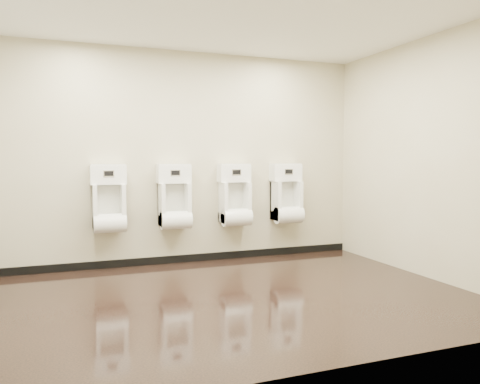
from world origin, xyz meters
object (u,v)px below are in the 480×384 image
object	(u,v)px
urinal_0	(109,204)
urinal_1	(175,201)
urinal_3	(287,198)
urinal_2	(235,200)

from	to	relation	value
urinal_0	urinal_1	bearing A→B (deg)	0.00
urinal_0	urinal_3	bearing A→B (deg)	0.00
urinal_3	urinal_2	bearing A→B (deg)	180.00
urinal_0	urinal_2	distance (m)	1.66
urinal_1	urinal_3	bearing A→B (deg)	0.00
urinal_2	urinal_3	world-z (taller)	same
urinal_0	urinal_2	xyz separation A→B (m)	(1.66, 0.00, 0.00)
urinal_1	urinal_3	distance (m)	1.61
urinal_0	urinal_3	xyz separation A→B (m)	(2.44, 0.00, 0.00)
urinal_2	urinal_3	size ratio (longest dim) A/B	1.00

